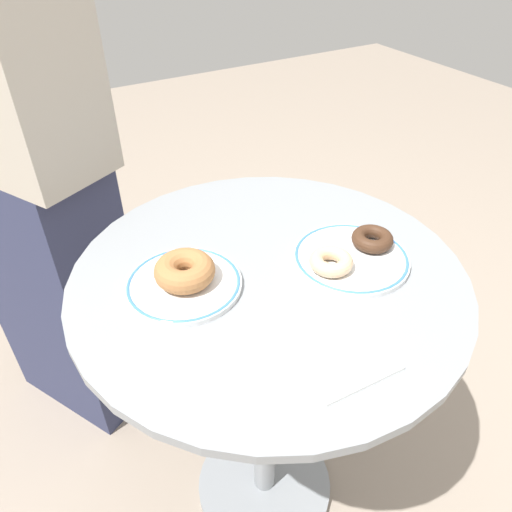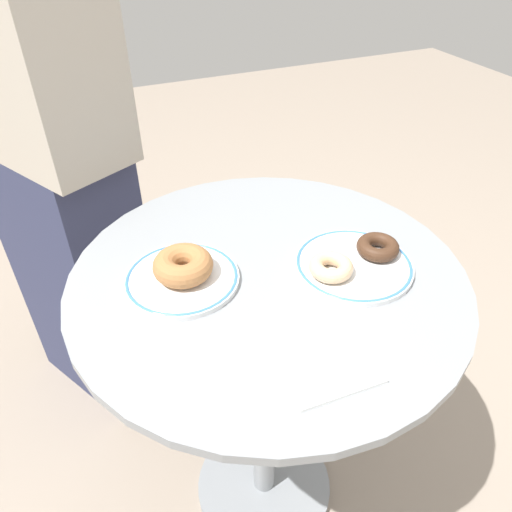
% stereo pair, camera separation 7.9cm
% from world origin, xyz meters
% --- Properties ---
extents(ground_plane, '(7.00, 7.00, 0.02)m').
position_xyz_m(ground_plane, '(0.00, 0.00, -0.01)').
color(ground_plane, gray).
extents(cafe_table, '(0.72, 0.72, 0.77)m').
position_xyz_m(cafe_table, '(0.00, 0.00, 0.54)').
color(cafe_table, gray).
rests_on(cafe_table, ground).
extents(plate_left, '(0.20, 0.20, 0.01)m').
position_xyz_m(plate_left, '(-0.15, 0.04, 0.78)').
color(plate_left, white).
rests_on(plate_left, cafe_table).
extents(plate_right, '(0.21, 0.21, 0.01)m').
position_xyz_m(plate_right, '(0.15, -0.05, 0.78)').
color(plate_right, white).
rests_on(plate_right, cafe_table).
extents(donut_cinnamon, '(0.15, 0.15, 0.04)m').
position_xyz_m(donut_cinnamon, '(-0.14, 0.04, 0.81)').
color(donut_cinnamon, '#A36B3D').
rests_on(donut_cinnamon, plate_left).
extents(donut_chocolate, '(0.11, 0.11, 0.03)m').
position_xyz_m(donut_chocolate, '(0.20, -0.04, 0.80)').
color(donut_chocolate, '#422819').
rests_on(donut_chocolate, plate_right).
extents(donut_glazed, '(0.11, 0.11, 0.03)m').
position_xyz_m(donut_glazed, '(0.09, -0.06, 0.80)').
color(donut_glazed, '#E0B789').
rests_on(donut_glazed, plate_right).
extents(paper_napkin, '(0.14, 0.13, 0.01)m').
position_xyz_m(paper_napkin, '(-0.01, -0.22, 0.78)').
color(paper_napkin, white).
rests_on(paper_napkin, cafe_table).
extents(person_figure, '(0.41, 0.51, 1.66)m').
position_xyz_m(person_figure, '(-0.32, 0.59, 0.81)').
color(person_figure, '#2D3351').
rests_on(person_figure, ground).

